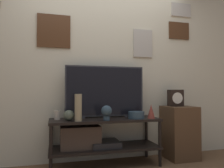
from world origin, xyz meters
name	(u,v)px	position (x,y,z in m)	size (l,w,h in m)	color
wall_back	(100,62)	(0.00, 0.57, 1.36)	(6.40, 0.08, 2.70)	beige
media_console	(95,136)	(-0.12, 0.28, 0.38)	(1.39, 0.48, 0.59)	black
television	(105,91)	(0.03, 0.38, 0.95)	(1.06, 0.05, 0.69)	#333338
vase_round_glass	(69,115)	(-0.46, 0.19, 0.66)	(0.13, 0.13, 0.13)	#4C5647
vase_slim_bronze	(151,111)	(0.58, 0.13, 0.68)	(0.10, 0.10, 0.18)	brown
vase_tall_ceramic	(78,108)	(-0.36, 0.12, 0.75)	(0.08, 0.08, 0.32)	tan
vase_wide_bowl	(136,115)	(0.39, 0.19, 0.64)	(0.21, 0.21, 0.09)	#2D4251
candle_jar	(57,115)	(-0.59, 0.33, 0.65)	(0.07, 0.07, 0.11)	#C1B29E
decorative_bust	(107,112)	(-0.02, 0.11, 0.70)	(0.13, 0.13, 0.18)	#2D4251
side_table	(179,132)	(1.09, 0.30, 0.36)	(0.41, 0.43, 0.73)	#513823
mantel_clock	(176,98)	(1.05, 0.34, 0.85)	(0.21, 0.11, 0.24)	black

